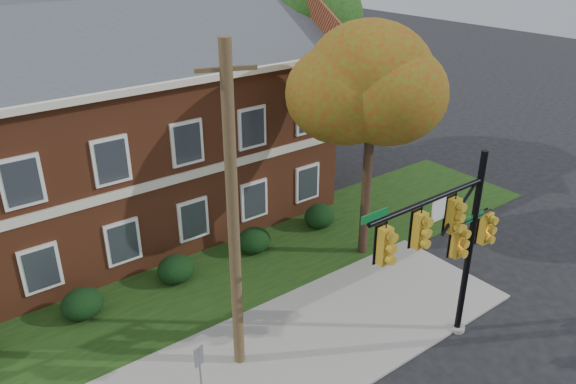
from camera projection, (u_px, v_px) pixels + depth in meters
ground at (336, 356)px, 17.32m from camera, size 120.00×120.00×0.00m
sidewalk at (316, 338)px, 18.03m from camera, size 14.00×5.00×0.08m
grass_strip at (232, 271)px, 21.63m from camera, size 30.00×6.00×0.04m
apartment_building at (106, 119)px, 22.69m from camera, size 18.80×8.80×9.74m
hedge_left at (82, 304)px, 18.89m from camera, size 1.40×1.26×1.05m
hedge_center at (176, 269)px, 20.81m from camera, size 1.40×1.26×1.05m
hedge_right at (254, 240)px, 22.74m from camera, size 1.40×1.26×1.05m
hedge_far_right at (320, 216)px, 24.67m from camera, size 1.40×1.26×1.05m
tree_near_right at (380, 92)px, 20.14m from camera, size 4.50×4.25×8.58m
tree_right_rear at (310, 13)px, 28.21m from camera, size 6.30×5.95×10.62m
tree_far_rear at (62, 0)px, 27.43m from camera, size 6.84×6.46×11.52m
traffic_signal at (449, 237)px, 16.19m from camera, size 5.65×0.50×6.30m
utility_pole at (233, 219)px, 15.02m from camera, size 1.44×0.66×9.71m
sign_post at (200, 367)px, 14.87m from camera, size 0.30×0.12×2.10m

